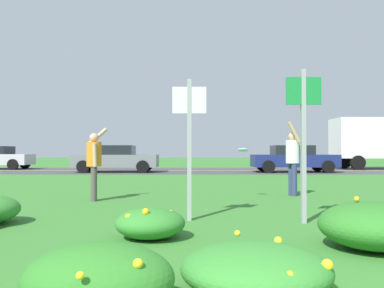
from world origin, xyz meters
TOP-DOWN VIEW (x-y plane):
  - ground_plane at (0.00, 11.21)m, footprint 120.00×120.00m
  - highway_strip at (0.00, 22.41)m, footprint 120.00×7.93m
  - highway_center_stripe at (0.00, 22.41)m, footprint 120.00×0.16m
  - daylily_clump_mid_left at (-1.71, 1.52)m, footprint 1.06×0.97m
  - daylily_clump_front_left at (-0.56, 1.95)m, footprint 1.21×1.17m
  - daylily_clump_mid_center at (1.07, 3.43)m, footprint 1.30×1.28m
  - daylily_clump_mid_right at (-1.61, 4.00)m, footprint 0.92×0.90m
  - sign_post_near_path at (-1.11, 5.39)m, footprint 0.56×0.10m
  - sign_post_by_roadside at (0.71, 5.13)m, footprint 0.56×0.10m
  - person_thrower_orange_shirt at (-3.32, 8.01)m, footprint 0.46×0.54m
  - person_catcher_white_shirt at (1.51, 9.05)m, footprint 0.36×0.53m
  - frisbee_pale_blue at (0.17, 8.44)m, footprint 0.25×0.25m
  - car_gray_center_left at (-5.21, 20.63)m, footprint 4.50×2.00m
  - car_navy_center_right at (4.44, 20.63)m, footprint 4.50×2.00m

SIDE VIEW (x-z plane):
  - ground_plane at x=0.00m, z-range 0.00..0.00m
  - highway_strip at x=0.00m, z-range 0.00..0.01m
  - highway_center_stripe at x=0.00m, z-range 0.01..0.01m
  - daylily_clump_front_left at x=-0.56m, z-range -0.01..0.41m
  - daylily_clump_mid_right at x=-1.61m, z-range -0.01..0.42m
  - daylily_clump_mid_left at x=-1.71m, z-range 0.00..0.50m
  - daylily_clump_mid_center at x=1.07m, z-range -0.03..0.58m
  - car_gray_center_left at x=-5.21m, z-range 0.01..1.46m
  - car_navy_center_right at x=4.44m, z-range 0.01..1.46m
  - person_thrower_orange_shirt at x=-3.32m, z-range 0.08..1.78m
  - person_catcher_white_shirt at x=1.51m, z-range 0.04..1.93m
  - frisbee_pale_blue at x=0.17m, z-range 1.12..1.22m
  - sign_post_near_path at x=-1.11m, z-range 0.25..2.59m
  - sign_post_by_roadside at x=0.71m, z-range 0.26..2.71m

